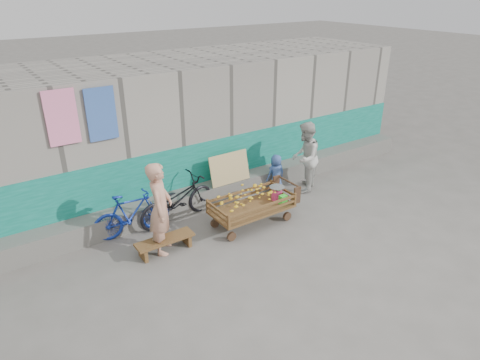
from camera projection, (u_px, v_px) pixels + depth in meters
ground at (280, 247)px, 8.19m from camera, size 80.00×80.00×0.00m
building_wall at (179, 122)px, 10.61m from camera, size 12.00×3.50×3.00m
banana_cart at (251, 201)px, 8.77m from camera, size 1.86×0.85×0.79m
bench at (165, 242)px, 7.99m from camera, size 1.11×0.33×0.28m
vendor_man at (160, 208)px, 7.75m from camera, size 0.71×0.78×1.78m
woman at (305, 158)px, 10.12m from camera, size 1.05×1.02×1.71m
child at (276, 174)px, 10.19m from camera, size 0.49×0.35×0.95m
bicycle_dark at (177, 200)px, 8.95m from camera, size 1.90×0.91×0.96m
bicycle_blue at (131, 214)px, 8.44m from camera, size 1.57×0.59×0.92m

